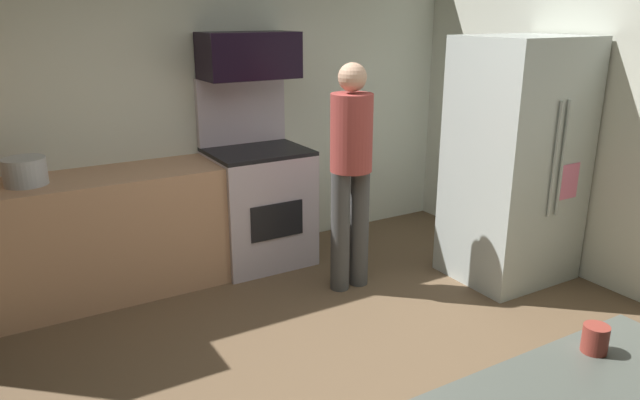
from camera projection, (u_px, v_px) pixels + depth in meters
wall_back at (182, 103)px, 4.68m from camera, size 5.20×0.12×2.60m
lower_cabinet_run at (83, 240)px, 4.20m from camera, size 2.40×0.60×0.90m
oven_range at (258, 202)px, 4.84m from camera, size 0.76×0.65×1.49m
microwave at (249, 55)px, 4.56m from camera, size 0.74×0.38×0.35m
refrigerator at (515, 161)px, 4.47m from camera, size 0.86×0.75×1.83m
person_cook at (351, 167)px, 4.24m from camera, size 0.31×0.30×1.66m
mug_coffee at (595, 339)px, 1.98m from camera, size 0.09×0.09×0.10m
stock_pot at (25, 171)px, 3.89m from camera, size 0.28×0.28×0.18m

